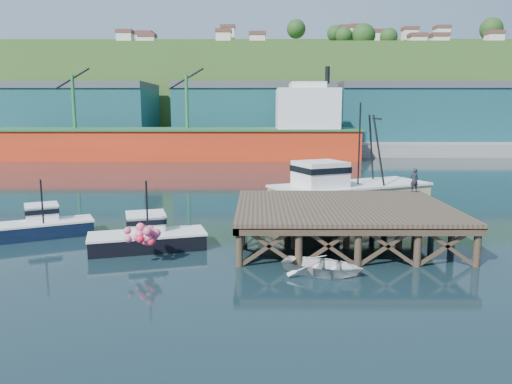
{
  "coord_description": "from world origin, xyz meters",
  "views": [
    {
      "loc": [
        0.69,
        -27.85,
        7.48
      ],
      "look_at": [
        0.57,
        2.0,
        2.52
      ],
      "focal_mm": 35.0,
      "sensor_mm": 36.0,
      "label": 1
    }
  ],
  "objects_px": {
    "trawler": "(347,189)",
    "dockworker": "(414,180)",
    "boat_black": "(147,235)",
    "dinghy": "(322,265)",
    "boat_navy": "(43,224)"
  },
  "relations": [
    {
      "from": "dinghy",
      "to": "trawler",
      "type": "bearing_deg",
      "value": 9.0
    },
    {
      "from": "trawler",
      "to": "dockworker",
      "type": "xyz_separation_m",
      "value": [
        3.63,
        -4.15,
        1.27
      ]
    },
    {
      "from": "dinghy",
      "to": "dockworker",
      "type": "bearing_deg",
      "value": -12.25
    },
    {
      "from": "boat_black",
      "to": "dinghy",
      "type": "bearing_deg",
      "value": -41.12
    },
    {
      "from": "boat_navy",
      "to": "dockworker",
      "type": "xyz_separation_m",
      "value": [
        23.05,
        3.28,
        2.2
      ]
    },
    {
      "from": "trawler",
      "to": "dinghy",
      "type": "height_order",
      "value": "trawler"
    },
    {
      "from": "dinghy",
      "to": "dockworker",
      "type": "distance_m",
      "value": 12.76
    },
    {
      "from": "trawler",
      "to": "dockworker",
      "type": "relative_size",
      "value": 8.03
    },
    {
      "from": "boat_black",
      "to": "dockworker",
      "type": "distance_m",
      "value": 17.44
    },
    {
      "from": "boat_navy",
      "to": "dinghy",
      "type": "height_order",
      "value": "boat_navy"
    },
    {
      "from": "boat_black",
      "to": "trawler",
      "type": "distance_m",
      "value": 16.18
    },
    {
      "from": "boat_black",
      "to": "trawler",
      "type": "bearing_deg",
      "value": 22.85
    },
    {
      "from": "boat_navy",
      "to": "trawler",
      "type": "relative_size",
      "value": 0.47
    },
    {
      "from": "trawler",
      "to": "boat_black",
      "type": "bearing_deg",
      "value": -165.88
    },
    {
      "from": "dinghy",
      "to": "boat_black",
      "type": "bearing_deg",
      "value": 87.79
    }
  ]
}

